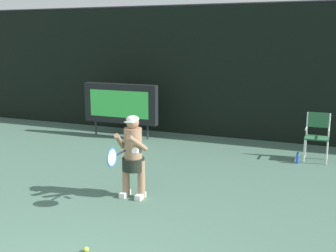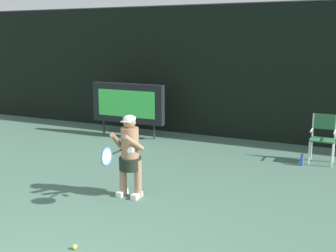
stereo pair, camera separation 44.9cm
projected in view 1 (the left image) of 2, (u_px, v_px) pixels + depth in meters
The scene contains 7 objects.
backdrop_screen at pixel (229, 73), 11.44m from camera, with size 18.00×0.12×3.66m.
scoreboard at pixel (120, 104), 11.65m from camera, with size 2.20×0.21×1.50m.
umpire_chair at pixel (317, 134), 9.46m from camera, with size 0.52×0.44×1.08m.
water_bottle at pixel (298, 158), 9.30m from camera, with size 0.07×0.07×0.27m.
tennis_player at pixel (133, 154), 7.21m from camera, with size 0.53×0.60×1.45m.
tennis_racket at pixel (113, 157), 6.64m from camera, with size 0.03×0.60×0.31m.
tennis_ball_spare at pixel (86, 249), 5.47m from camera, with size 0.07×0.07×0.07m.
Camera 1 is at (2.75, -2.79, 2.75)m, focal length 44.74 mm.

